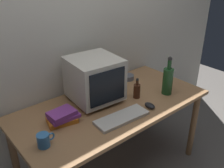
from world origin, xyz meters
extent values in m
cube|color=silver|center=(0.00, 0.45, 1.25)|extent=(4.00, 0.08, 2.50)
cube|color=#9E7047|center=(0.00, 0.00, 0.72)|extent=(1.61, 0.78, 0.03)
cylinder|color=brown|center=(0.75, -0.33, 0.35)|extent=(0.06, 0.06, 0.70)
cylinder|color=brown|center=(-0.75, 0.33, 0.35)|extent=(0.06, 0.06, 0.70)
cylinder|color=brown|center=(0.75, 0.33, 0.35)|extent=(0.06, 0.06, 0.70)
cube|color=beige|center=(-0.07, 0.14, 0.75)|extent=(0.30, 0.26, 0.03)
cube|color=beige|center=(-0.07, 0.14, 0.93)|extent=(0.41, 0.41, 0.34)
cube|color=black|center=(-0.09, -0.05, 0.93)|extent=(0.31, 0.03, 0.27)
cube|color=beige|center=(-0.09, -0.22, 0.74)|extent=(0.43, 0.18, 0.02)
ellipsoid|color=black|center=(0.19, -0.24, 0.75)|extent=(0.07, 0.11, 0.04)
cylinder|color=#1E4C23|center=(0.48, -0.17, 0.85)|extent=(0.09, 0.09, 0.23)
cylinder|color=#1E4C23|center=(0.48, -0.17, 1.01)|extent=(0.03, 0.03, 0.08)
sphere|color=#262626|center=(0.48, -0.17, 1.06)|extent=(0.04, 0.04, 0.04)
cylinder|color=#472314|center=(0.23, -0.06, 0.79)|extent=(0.06, 0.06, 0.12)
cylinder|color=#472314|center=(0.23, -0.06, 0.87)|extent=(0.02, 0.02, 0.04)
sphere|color=#262626|center=(0.23, -0.06, 0.90)|extent=(0.02, 0.02, 0.02)
cube|color=orange|center=(-0.44, 0.03, 0.75)|extent=(0.23, 0.18, 0.04)
cube|color=#843893|center=(-0.43, 0.03, 0.78)|extent=(0.22, 0.14, 0.02)
cube|color=#843893|center=(-0.44, 0.03, 0.81)|extent=(0.19, 0.14, 0.03)
cylinder|color=#3370B2|center=(-0.67, -0.12, 0.78)|extent=(0.08, 0.08, 0.09)
torus|color=#3370B2|center=(-0.61, -0.12, 0.78)|extent=(0.06, 0.01, 0.06)
cylinder|color=#595B66|center=(0.42, 0.26, 0.76)|extent=(0.12, 0.12, 0.04)
camera|label=1|loc=(-1.16, -1.37, 1.81)|focal=40.87mm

